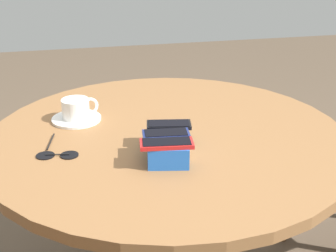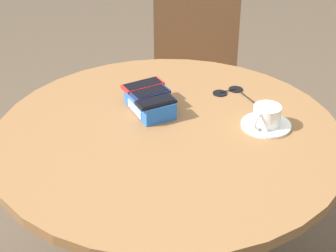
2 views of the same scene
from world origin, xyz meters
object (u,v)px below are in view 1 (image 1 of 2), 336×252
Objects in this scene: phone_navy at (166,134)px; phone_black at (169,125)px; round_table at (168,165)px; saucer at (76,119)px; phone_box at (168,145)px; phone_red at (167,144)px; coffee_cup at (76,108)px; sunglasses at (57,154)px.

phone_black is (0.06, -0.02, -0.00)m from phone_navy.
saucer is at bearing 59.38° from round_table.
phone_red is (-0.06, 0.02, 0.03)m from phone_box.
phone_black reaches higher than saucer.
phone_navy is at bearing 160.58° from phone_black.
sunglasses is (-0.23, 0.06, -0.04)m from coffee_cup.
round_table is at bearing -14.48° from phone_navy.
phone_red is at bearing -114.16° from sunglasses.
phone_box is 1.71× the size of coffee_cup.
phone_box is 1.41× the size of phone_red.
coffee_cup reaches higher than sunglasses.
phone_navy reaches higher than phone_box.
phone_red reaches higher than phone_black.
phone_box is 1.22× the size of sunglasses.
coffee_cup is 0.24m from sunglasses.
coffee_cup reaches higher than round_table.
phone_box is 1.29× the size of saucer.
saucer is 0.95× the size of sunglasses.
phone_navy is at bearing -103.03° from sunglasses.
phone_box is 0.07m from phone_red.
phone_navy is 0.29m from sunglasses.
phone_red is 1.22× the size of coffee_cup.
phone_navy is at bearing -143.04° from saucer.
phone_red is at bearing 164.83° from phone_black.
coffee_cup reaches higher than phone_box.
phone_black reaches higher than phone_box.
phone_box is 0.36m from coffee_cup.
sunglasses is (0.06, 0.28, -0.03)m from phone_box.
round_table is 9.22× the size of coffee_cup.
saucer is (0.29, 0.22, -0.02)m from phone_box.
phone_red is at bearing 166.61° from round_table.
phone_box is at bearing -63.04° from phone_navy.
sunglasses is at bearing 88.71° from phone_black.
coffee_cup is at bearing 37.49° from phone_box.
sunglasses is at bearing 76.97° from phone_navy.
phone_red is 0.06m from phone_navy.
phone_box reaches higher than saucer.
phone_box reaches higher than round_table.
coffee_cup is at bearing -75.44° from saucer.
phone_navy is (-0.00, 0.01, 0.03)m from phone_box.
phone_navy reaches higher than sunglasses.
round_table is 0.19m from phone_box.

